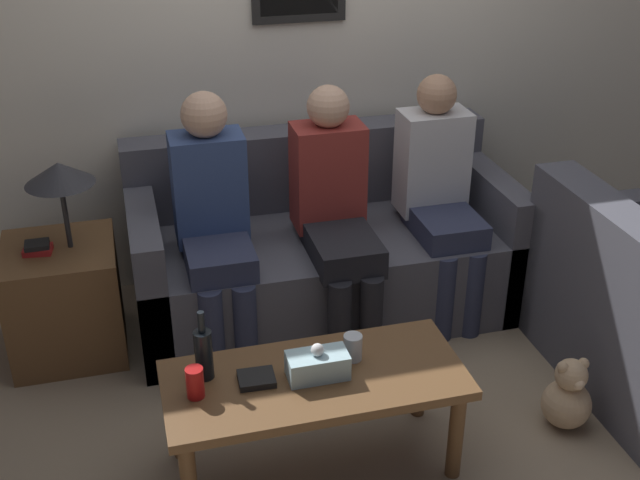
% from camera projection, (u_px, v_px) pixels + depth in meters
% --- Properties ---
extents(ground_plane, '(16.00, 16.00, 0.00)m').
position_uv_depth(ground_plane, '(350.00, 359.00, 3.87)').
color(ground_plane, gray).
extents(wall_back, '(9.00, 0.08, 2.60)m').
position_uv_depth(wall_back, '(298.00, 40.00, 4.13)').
color(wall_back, silver).
rests_on(wall_back, ground_plane).
extents(couch_main, '(1.92, 0.90, 0.88)m').
position_uv_depth(couch_main, '(321.00, 251.00, 4.18)').
color(couch_main, '#4C4C56').
rests_on(couch_main, ground_plane).
extents(coffee_table, '(1.15, 0.50, 0.44)m').
position_uv_depth(coffee_table, '(315.00, 389.00, 3.06)').
color(coffee_table, brown).
rests_on(coffee_table, ground_plane).
extents(side_table_with_lamp, '(0.52, 0.52, 0.97)m').
position_uv_depth(side_table_with_lamp, '(65.00, 292.00, 3.80)').
color(side_table_with_lamp, brown).
rests_on(side_table_with_lamp, ground_plane).
extents(wine_bottle, '(0.07, 0.07, 0.29)m').
position_uv_depth(wine_bottle, '(204.00, 353.00, 2.97)').
color(wine_bottle, black).
rests_on(wine_bottle, coffee_table).
extents(drinking_glass, '(0.07, 0.07, 0.11)m').
position_uv_depth(drinking_glass, '(353.00, 347.00, 3.10)').
color(drinking_glass, silver).
rests_on(drinking_glass, coffee_table).
extents(book_stack, '(0.14, 0.12, 0.03)m').
position_uv_depth(book_stack, '(257.00, 379.00, 2.99)').
color(book_stack, black).
rests_on(book_stack, coffee_table).
extents(soda_can, '(0.07, 0.07, 0.12)m').
position_uv_depth(soda_can, '(195.00, 383.00, 2.89)').
color(soda_can, red).
rests_on(soda_can, coffee_table).
extents(tissue_box, '(0.23, 0.12, 0.15)m').
position_uv_depth(tissue_box, '(318.00, 365.00, 3.00)').
color(tissue_box, silver).
rests_on(tissue_box, coffee_table).
extents(person_left, '(0.34, 0.58, 1.24)m').
position_uv_depth(person_left, '(213.00, 215.00, 3.71)').
color(person_left, '#2D334C').
rests_on(person_left, ground_plane).
extents(person_middle, '(0.34, 0.66, 1.22)m').
position_uv_depth(person_middle, '(335.00, 207.00, 3.83)').
color(person_middle, black).
rests_on(person_middle, ground_plane).
extents(person_right, '(0.34, 0.59, 1.22)m').
position_uv_depth(person_right, '(439.00, 190.00, 4.01)').
color(person_right, '#2D334C').
rests_on(person_right, ground_plane).
extents(teddy_bear, '(0.21, 0.21, 0.33)m').
position_uv_depth(teddy_bear, '(567.00, 397.00, 3.38)').
color(teddy_bear, tan).
rests_on(teddy_bear, ground_plane).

